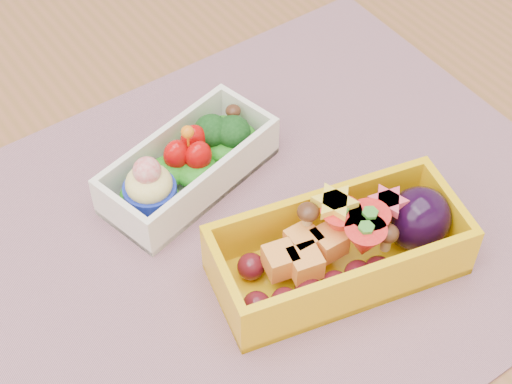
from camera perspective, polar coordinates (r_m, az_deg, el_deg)
table at (r=0.72m, az=-0.18°, el=-5.97°), size 1.20×0.80×0.75m
placemat at (r=0.62m, az=-0.30°, el=-2.91°), size 0.51×0.39×0.00m
bento_white at (r=0.64m, az=-4.77°, el=1.85°), size 0.16×0.10×0.06m
bento_yellow at (r=0.59m, az=6.19°, el=-3.85°), size 0.19×0.12×0.06m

